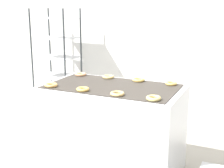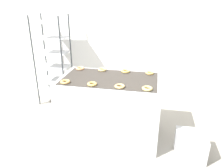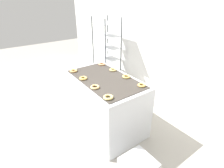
# 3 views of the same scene
# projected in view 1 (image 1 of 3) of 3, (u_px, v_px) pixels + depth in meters

# --- Properties ---
(wall_back) EXTENTS (8.00, 0.05, 2.80)m
(wall_back) POSITION_uv_depth(u_px,v_px,m) (154.00, 33.00, 4.44)
(wall_back) COLOR white
(wall_back) RESTS_ON ground_plane
(fryer_machine) EXTENTS (1.46, 0.85, 0.96)m
(fryer_machine) POSITION_uv_depth(u_px,v_px,m) (112.00, 129.00, 3.39)
(fryer_machine) COLOR silver
(fryer_machine) RESTS_ON ground_plane
(baking_rack_cart) EXTENTS (0.59, 0.48, 1.75)m
(baking_rack_cart) POSITION_uv_depth(u_px,v_px,m) (57.00, 67.00, 4.67)
(baking_rack_cart) COLOR #33383D
(baking_rack_cart) RESTS_ON ground_plane
(donut_near_left) EXTENTS (0.13, 0.13, 0.03)m
(donut_near_left) POSITION_uv_depth(u_px,v_px,m) (51.00, 85.00, 3.23)
(donut_near_left) COLOR #DFA75C
(donut_near_left) RESTS_ON fryer_machine
(donut_near_midleft) EXTENTS (0.13, 0.13, 0.03)m
(donut_near_midleft) POSITION_uv_depth(u_px,v_px,m) (83.00, 89.00, 3.08)
(donut_near_midleft) COLOR #E9B859
(donut_near_midleft) RESTS_ON fryer_machine
(donut_near_midright) EXTENTS (0.13, 0.13, 0.03)m
(donut_near_midright) POSITION_uv_depth(u_px,v_px,m) (117.00, 94.00, 2.93)
(donut_near_midright) COLOR #E1B66E
(donut_near_midright) RESTS_ON fryer_machine
(donut_near_right) EXTENTS (0.14, 0.14, 0.03)m
(donut_near_right) POSITION_uv_depth(u_px,v_px,m) (154.00, 98.00, 2.78)
(donut_near_right) COLOR #D6BF6F
(donut_near_right) RESTS_ON fryer_machine
(donut_far_left) EXTENTS (0.14, 0.14, 0.03)m
(donut_far_left) POSITION_uv_depth(u_px,v_px,m) (81.00, 74.00, 3.76)
(donut_far_left) COLOR #EAA66F
(donut_far_left) RESTS_ON fryer_machine
(donut_far_midleft) EXTENTS (0.13, 0.13, 0.03)m
(donut_far_midleft) POSITION_uv_depth(u_px,v_px,m) (108.00, 77.00, 3.62)
(donut_far_midleft) COLOR #DEBE71
(donut_far_midleft) RESTS_ON fryer_machine
(donut_far_midright) EXTENTS (0.14, 0.14, 0.03)m
(donut_far_midright) POSITION_uv_depth(u_px,v_px,m) (139.00, 80.00, 3.47)
(donut_far_midright) COLOR #E6BD5D
(donut_far_midright) RESTS_ON fryer_machine
(donut_far_right) EXTENTS (0.12, 0.12, 0.03)m
(donut_far_right) POSITION_uv_depth(u_px,v_px,m) (171.00, 83.00, 3.31)
(donut_far_right) COLOR #E7B75A
(donut_far_right) RESTS_ON fryer_machine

